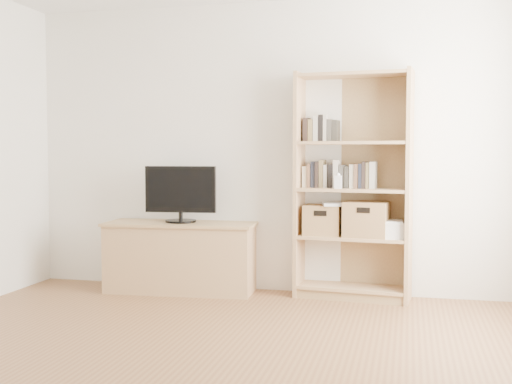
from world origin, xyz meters
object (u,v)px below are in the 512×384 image
(bookshelf, at_px, (353,186))
(laptop, at_px, (342,204))
(baby_monitor, at_px, (338,182))
(basket_left, at_px, (323,220))
(tv_stand, at_px, (181,258))
(television, at_px, (181,194))
(basket_right, at_px, (367,219))

(bookshelf, height_order, laptop, bookshelf)
(baby_monitor, distance_m, laptop, 0.22)
(baby_monitor, bearing_deg, basket_left, 147.18)
(tv_stand, height_order, baby_monitor, baby_monitor)
(bookshelf, xyz_separation_m, television, (-1.53, -0.07, -0.09))
(basket_right, xyz_separation_m, laptop, (-0.21, 0.02, 0.12))
(television, bearing_deg, basket_right, -2.84)
(bookshelf, relative_size, basket_left, 6.16)
(tv_stand, bearing_deg, baby_monitor, -4.63)
(television, distance_m, basket_left, 1.29)
(television, xyz_separation_m, baby_monitor, (1.41, -0.02, 0.12))
(television, bearing_deg, baby_monitor, -5.79)
(baby_monitor, bearing_deg, television, -174.22)
(basket_left, distance_m, basket_right, 0.38)
(tv_stand, xyz_separation_m, basket_right, (1.65, 0.06, 0.39))
(basket_left, bearing_deg, tv_stand, -172.96)
(basket_left, bearing_deg, baby_monitor, -36.68)
(tv_stand, distance_m, laptop, 1.52)
(bookshelf, xyz_separation_m, laptop, (-0.10, 0.00, -0.16))
(tv_stand, distance_m, baby_monitor, 1.58)
(television, xyz_separation_m, basket_left, (1.27, 0.09, -0.21))
(baby_monitor, bearing_deg, laptop, 84.79)
(baby_monitor, distance_m, basket_right, 0.40)
(television, distance_m, laptop, 1.44)
(basket_right, bearing_deg, tv_stand, -171.27)
(bookshelf, xyz_separation_m, basket_right, (0.12, -0.02, -0.28))
(television, height_order, laptop, television)
(tv_stand, xyz_separation_m, television, (0.00, 0.00, 0.58))
(tv_stand, bearing_deg, basket_right, -1.69)
(baby_monitor, height_order, basket_right, baby_monitor)
(television, relative_size, baby_monitor, 5.84)
(basket_right, bearing_deg, bookshelf, 178.75)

